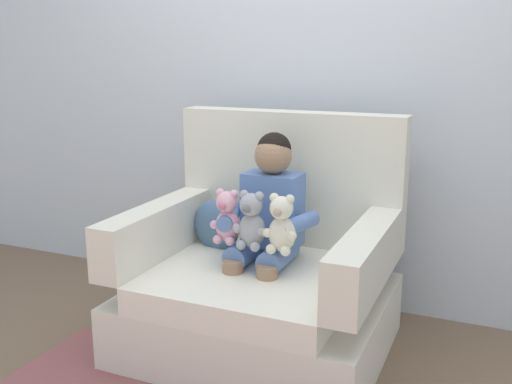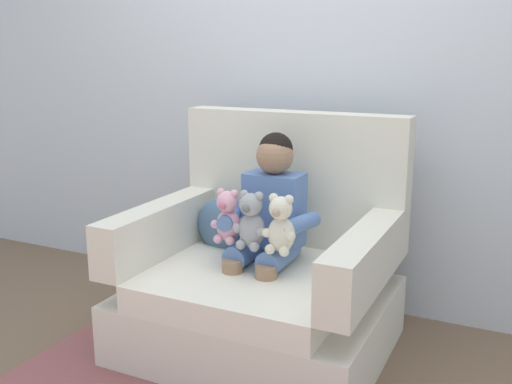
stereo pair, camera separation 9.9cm
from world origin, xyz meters
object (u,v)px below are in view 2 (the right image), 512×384
(armchair, at_px, (265,278))
(seated_child, at_px, (268,216))
(plush_grey, at_px, (251,222))
(plush_pink, at_px, (228,218))
(throw_pillow, at_px, (219,225))
(plush_cream, at_px, (281,226))

(armchair, bearing_deg, seated_child, 65.28)
(plush_grey, bearing_deg, seated_child, 98.41)
(plush_pink, height_order, throw_pillow, plush_pink)
(armchair, distance_m, plush_grey, 0.34)
(seated_child, relative_size, throw_pillow, 3.17)
(armchair, height_order, seated_child, armchair)
(throw_pillow, bearing_deg, plush_cream, -30.25)
(seated_child, distance_m, plush_grey, 0.16)
(plush_cream, bearing_deg, armchair, 143.11)
(seated_child, xyz_separation_m, plush_cream, (0.13, -0.16, 0.02))
(armchair, bearing_deg, plush_grey, -89.71)
(plush_grey, xyz_separation_m, throw_pillow, (-0.30, 0.26, -0.13))
(plush_cream, xyz_separation_m, plush_grey, (-0.14, 0.00, -0.00))
(armchair, distance_m, seated_child, 0.29)
(seated_child, bearing_deg, armchair, -106.59)
(plush_cream, distance_m, plush_pink, 0.27)
(seated_child, bearing_deg, plush_pink, -127.83)
(seated_child, distance_m, plush_cream, 0.20)
(plush_pink, bearing_deg, armchair, 46.66)
(armchair, relative_size, plush_pink, 4.64)
(armchair, xyz_separation_m, seated_child, (0.01, 0.02, 0.29))
(seated_child, distance_m, throw_pillow, 0.34)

